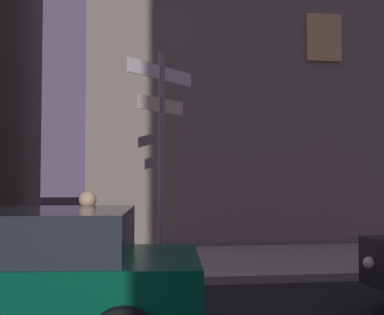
# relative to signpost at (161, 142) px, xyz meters

# --- Properties ---
(sidewalk_kerb) EXTENTS (40.00, 3.38, 0.14)m
(sidewalk_kerb) POSITION_rel_signpost_xyz_m (-0.83, 1.29, -2.33)
(sidewalk_kerb) COLOR gray
(sidewalk_kerb) RESTS_ON ground_plane
(signpost) EXTENTS (1.17, 1.17, 3.81)m
(signpost) POSITION_rel_signpost_xyz_m (0.00, 0.00, 0.00)
(signpost) COLOR gray
(signpost) RESTS_ON sidewalk_kerb
(car_near_left) EXTENTS (4.45, 2.15, 1.43)m
(car_near_left) POSITION_rel_signpost_xyz_m (-1.80, -2.83, -1.64)
(car_near_left) COLOR #05472D
(car_near_left) RESTS_ON ground_plane
(cyclist) EXTENTS (1.82, 0.35, 1.61)m
(cyclist) POSITION_rel_signpost_xyz_m (-1.00, -1.99, -1.65)
(cyclist) COLOR black
(cyclist) RESTS_ON ground_plane
(building_right_block) EXTENTS (11.78, 8.14, 12.92)m
(building_right_block) POSITION_rel_signpost_xyz_m (4.27, 7.12, 4.06)
(building_right_block) COLOR slate
(building_right_block) RESTS_ON ground_plane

